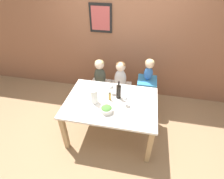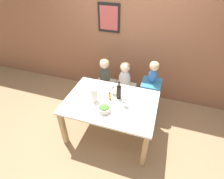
% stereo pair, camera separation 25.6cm
% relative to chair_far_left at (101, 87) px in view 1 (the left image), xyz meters
% --- Properties ---
extents(ground_plane, '(14.00, 14.00, 0.00)m').
position_rel_chair_far_left_xyz_m(ground_plane, '(0.37, -0.76, -0.39)').
color(ground_plane, '#9E7A56').
extents(wall_back, '(10.00, 0.09, 2.70)m').
position_rel_chair_far_left_xyz_m(wall_back, '(0.37, 0.54, 0.96)').
color(wall_back, '#8E5B42').
rests_on(wall_back, ground_plane).
extents(dining_table, '(1.42, 0.99, 0.72)m').
position_rel_chair_far_left_xyz_m(dining_table, '(0.37, -0.76, 0.23)').
color(dining_table, white).
rests_on(dining_table, ground_plane).
extents(chair_far_left, '(0.41, 0.44, 0.46)m').
position_rel_chair_far_left_xyz_m(chair_far_left, '(0.00, 0.00, 0.00)').
color(chair_far_left, silver).
rests_on(chair_far_left, ground_plane).
extents(chair_far_center, '(0.41, 0.44, 0.46)m').
position_rel_chair_far_left_xyz_m(chair_far_center, '(0.40, 0.00, 0.00)').
color(chair_far_center, silver).
rests_on(chair_far_center, ground_plane).
extents(chair_right_highchair, '(0.35, 0.37, 0.70)m').
position_rel_chair_far_left_xyz_m(chair_right_highchair, '(0.91, 0.00, 0.16)').
color(chair_right_highchair, silver).
rests_on(chair_right_highchair, ground_plane).
extents(person_child_left, '(0.23, 0.18, 0.55)m').
position_rel_chair_far_left_xyz_m(person_child_left, '(0.00, 0.00, 0.38)').
color(person_child_left, '#3D4238').
rests_on(person_child_left, chair_far_left).
extents(person_child_center, '(0.23, 0.18, 0.55)m').
position_rel_chair_far_left_xyz_m(person_child_center, '(0.40, 0.00, 0.38)').
color(person_child_center, silver).
rests_on(person_child_center, chair_far_center).
extents(person_baby_right, '(0.16, 0.17, 0.41)m').
position_rel_chair_far_left_xyz_m(person_baby_right, '(0.91, 0.00, 0.57)').
color(person_baby_right, '#3366B2').
rests_on(person_baby_right, chair_right_highchair).
extents(wine_bottle, '(0.08, 0.08, 0.31)m').
position_rel_chair_far_left_xyz_m(wine_bottle, '(0.47, -0.63, 0.45)').
color(wine_bottle, black).
rests_on(wine_bottle, dining_table).
extents(paper_towel_roll, '(0.11, 0.11, 0.23)m').
position_rel_chair_far_left_xyz_m(paper_towel_roll, '(0.13, -0.82, 0.45)').
color(paper_towel_roll, white).
rests_on(paper_towel_roll, dining_table).
extents(wine_glass_near, '(0.08, 0.08, 0.17)m').
position_rel_chair_far_left_xyz_m(wine_glass_near, '(0.60, -0.78, 0.45)').
color(wine_glass_near, white).
rests_on(wine_glass_near, dining_table).
extents(wine_glass_far, '(0.08, 0.08, 0.17)m').
position_rel_chair_far_left_xyz_m(wine_glass_far, '(0.34, -0.55, 0.45)').
color(wine_glass_far, white).
rests_on(wine_glass_far, dining_table).
extents(salad_bowl_large, '(0.18, 0.18, 0.10)m').
position_rel_chair_far_left_xyz_m(salad_bowl_large, '(0.36, -0.99, 0.38)').
color(salad_bowl_large, silver).
rests_on(salad_bowl_large, dining_table).
extents(dinner_plate_front_left, '(0.22, 0.22, 0.01)m').
position_rel_chair_far_left_xyz_m(dinner_plate_front_left, '(-0.05, -0.97, 0.33)').
color(dinner_plate_front_left, silver).
rests_on(dinner_plate_front_left, dining_table).
extents(dinner_plate_back_left, '(0.22, 0.22, 0.01)m').
position_rel_chair_far_left_xyz_m(dinner_plate_back_left, '(-0.01, -0.53, 0.33)').
color(dinner_plate_back_left, silver).
rests_on(dinner_plate_back_left, dining_table).
extents(dinner_plate_back_right, '(0.22, 0.22, 0.01)m').
position_rel_chair_far_left_xyz_m(dinner_plate_back_right, '(0.84, -0.55, 0.33)').
color(dinner_plate_back_right, silver).
rests_on(dinner_plate_back_right, dining_table).
extents(condiment_bottle_hot_sauce, '(0.04, 0.04, 0.15)m').
position_rel_chair_far_left_xyz_m(condiment_bottle_hot_sauce, '(0.34, -0.71, 0.40)').
color(condiment_bottle_hot_sauce, '#BC8E33').
rests_on(condiment_bottle_hot_sauce, dining_table).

